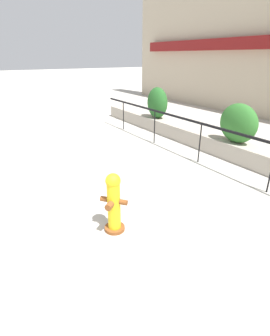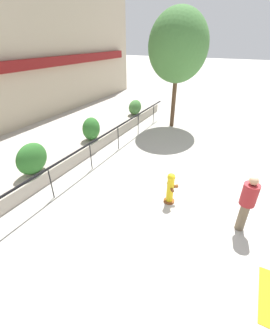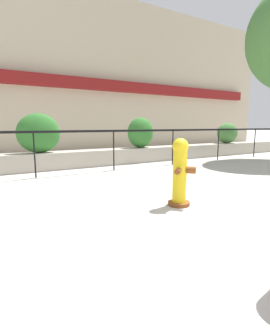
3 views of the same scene
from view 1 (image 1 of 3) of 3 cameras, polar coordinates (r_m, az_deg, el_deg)
ground_plane at (r=4.00m, az=-18.84°, el=-23.14°), size 120.00×120.00×0.00m
hedge_bush_0 at (r=10.72m, az=4.87°, el=13.95°), size 1.03×0.63×1.20m
hedge_bush_1 at (r=8.06m, az=21.57°, el=9.03°), size 1.20×0.60×1.11m
fire_hydrant at (r=4.44m, az=-4.66°, el=-7.50°), size 0.50×0.50×1.08m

